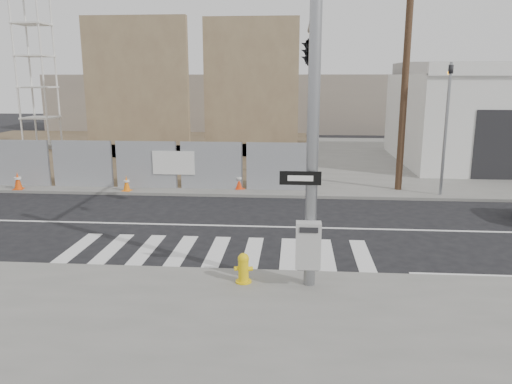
# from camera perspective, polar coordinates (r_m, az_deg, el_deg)

# --- Properties ---
(ground) EXTENTS (100.00, 100.00, 0.00)m
(ground) POSITION_cam_1_polar(r_m,az_deg,el_deg) (16.37, -3.13, -3.89)
(ground) COLOR black
(ground) RESTS_ON ground
(sidewalk_far) EXTENTS (50.00, 20.00, 0.12)m
(sidewalk_far) POSITION_cam_1_polar(r_m,az_deg,el_deg) (29.97, 0.42, 3.96)
(sidewalk_far) COLOR slate
(sidewalk_far) RESTS_ON ground
(signal_pole) EXTENTS (0.96, 5.87, 7.00)m
(signal_pole) POSITION_cam_1_polar(r_m,az_deg,el_deg) (13.49, 6.26, 13.07)
(signal_pole) COLOR gray
(signal_pole) RESTS_ON sidewalk_near
(far_signal_pole) EXTENTS (0.16, 0.20, 5.60)m
(far_signal_pole) POSITION_cam_1_polar(r_m,az_deg,el_deg) (21.00, 21.02, 8.67)
(far_signal_pole) COLOR gray
(far_signal_pole) RESTS_ON sidewalk_far
(chain_link_fence) EXTENTS (24.60, 0.04, 2.00)m
(chain_link_fence) POSITION_cam_1_polar(r_m,az_deg,el_deg) (24.11, -25.76, 3.03)
(chain_link_fence) COLOR gray
(chain_link_fence) RESTS_ON sidewalk_far
(concrete_wall_left) EXTENTS (6.00, 1.30, 8.00)m
(concrete_wall_left) POSITION_cam_1_polar(r_m,az_deg,el_deg) (30.06, -13.34, 10.00)
(concrete_wall_left) COLOR #776147
(concrete_wall_left) RESTS_ON sidewalk_far
(concrete_wall_right) EXTENTS (5.50, 1.30, 8.00)m
(concrete_wall_right) POSITION_cam_1_polar(r_m,az_deg,el_deg) (29.76, -0.54, 10.32)
(concrete_wall_right) COLOR #776147
(concrete_wall_right) RESTS_ON sidewalk_far
(crane_tower) EXTENTS (2.60, 2.60, 18.15)m
(crane_tower) POSITION_cam_1_polar(r_m,az_deg,el_deg) (37.01, -24.39, 18.50)
(crane_tower) COLOR slate
(crane_tower) RESTS_ON sidewalk_far
(utility_pole_right) EXTENTS (1.60, 0.28, 10.00)m
(utility_pole_right) POSITION_cam_1_polar(r_m,az_deg,el_deg) (21.48, 16.77, 13.66)
(utility_pole_right) COLOR #483121
(utility_pole_right) RESTS_ON sidewalk_far
(fire_hydrant) EXTENTS (0.47, 0.47, 0.70)m
(fire_hydrant) POSITION_cam_1_polar(r_m,az_deg,el_deg) (11.58, -1.44, -8.67)
(fire_hydrant) COLOR yellow
(fire_hydrant) RESTS_ON sidewalk_near
(traffic_cone_b) EXTENTS (0.45, 0.45, 0.74)m
(traffic_cone_b) POSITION_cam_1_polar(r_m,az_deg,el_deg) (23.33, -25.57, 1.16)
(traffic_cone_b) COLOR #E5490C
(traffic_cone_b) RESTS_ON sidewalk_far
(traffic_cone_c) EXTENTS (0.37, 0.37, 0.65)m
(traffic_cone_c) POSITION_cam_1_polar(r_m,az_deg,el_deg) (21.45, -14.58, 0.96)
(traffic_cone_c) COLOR orange
(traffic_cone_c) RESTS_ON sidewalk_far
(traffic_cone_d) EXTENTS (0.50, 0.50, 0.74)m
(traffic_cone_d) POSITION_cam_1_polar(r_m,az_deg,el_deg) (21.16, -1.92, 1.33)
(traffic_cone_d) COLOR #EC390C
(traffic_cone_d) RESTS_ON sidewalk_far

